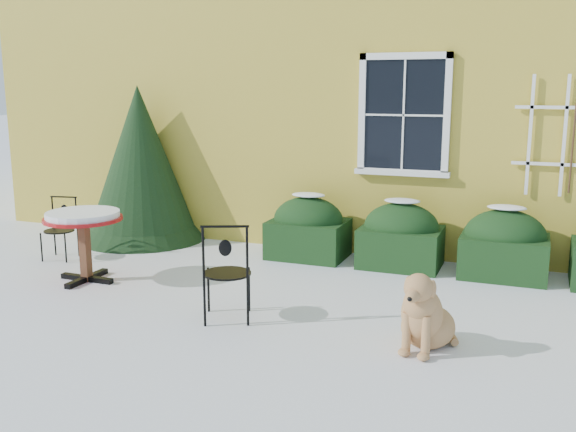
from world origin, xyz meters
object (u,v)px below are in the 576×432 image
at_px(patio_chair_far, 60,228).
at_px(evergreen_shrub, 141,178).
at_px(patio_chair_near, 227,271).
at_px(dog, 424,317).
at_px(bistro_table, 83,223).

bearing_deg(patio_chair_far, evergreen_shrub, 63.20).
distance_m(patio_chair_near, dog, 2.01).
bearing_deg(dog, patio_chair_near, -170.19).
xyz_separation_m(evergreen_shrub, patio_chair_far, (-0.39, -1.42, -0.53)).
xyz_separation_m(patio_chair_far, dog, (5.24, -1.37, -0.11)).
bearing_deg(patio_chair_far, dog, -26.22).
height_order(patio_chair_near, dog, patio_chair_near).
relative_size(evergreen_shrub, dog, 2.86).
relative_size(evergreen_shrub, patio_chair_near, 2.31).
xyz_separation_m(bistro_table, patio_chair_near, (2.22, -0.58, -0.21)).
distance_m(evergreen_shrub, bistro_table, 2.28).
bearing_deg(dog, bistro_table, -177.50).
bearing_deg(patio_chair_near, bistro_table, -37.74).
relative_size(patio_chair_near, patio_chair_far, 1.21).
distance_m(patio_chair_near, patio_chair_far, 3.51).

